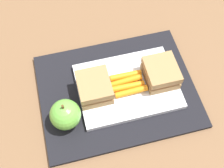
# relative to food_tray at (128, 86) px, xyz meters

# --- Properties ---
(ground_plane) EXTENTS (2.40, 2.40, 0.00)m
(ground_plane) POSITION_rel_food_tray_xyz_m (0.03, 0.00, -0.02)
(ground_plane) COLOR brown
(lunchbag_mat) EXTENTS (0.36, 0.28, 0.01)m
(lunchbag_mat) POSITION_rel_food_tray_xyz_m (0.03, 0.00, -0.01)
(lunchbag_mat) COLOR black
(lunchbag_mat) RESTS_ON ground_plane
(food_tray) EXTENTS (0.23, 0.17, 0.01)m
(food_tray) POSITION_rel_food_tray_xyz_m (0.00, 0.00, 0.00)
(food_tray) COLOR white
(food_tray) RESTS_ON lunchbag_mat
(sandwich_half_left) EXTENTS (0.07, 0.08, 0.04)m
(sandwich_half_left) POSITION_rel_food_tray_xyz_m (-0.08, 0.00, 0.03)
(sandwich_half_left) COLOR #9E7A4C
(sandwich_half_left) RESTS_ON food_tray
(sandwich_half_right) EXTENTS (0.07, 0.08, 0.04)m
(sandwich_half_right) POSITION_rel_food_tray_xyz_m (0.08, 0.00, 0.03)
(sandwich_half_right) COLOR #9E7A4C
(sandwich_half_right) RESTS_ON food_tray
(carrot_sticks_bundle) EXTENTS (0.08, 0.06, 0.02)m
(carrot_sticks_bundle) POSITION_rel_food_tray_xyz_m (0.00, 0.00, 0.01)
(carrot_sticks_bundle) COLOR orange
(carrot_sticks_bundle) RESTS_ON food_tray
(apple) EXTENTS (0.07, 0.07, 0.08)m
(apple) POSITION_rel_food_tray_xyz_m (0.15, 0.05, 0.03)
(apple) COLOR #66B742
(apple) RESTS_ON lunchbag_mat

